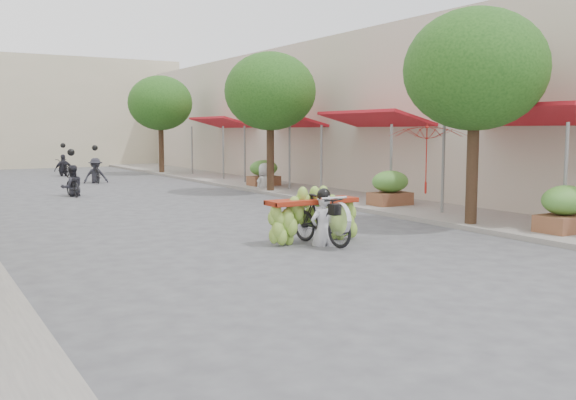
# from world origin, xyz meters

# --- Properties ---
(ground) EXTENTS (120.00, 120.00, 0.00)m
(ground) POSITION_xyz_m (0.00, 0.00, 0.00)
(ground) COLOR #55555A
(ground) RESTS_ON ground
(sidewalk_right) EXTENTS (4.00, 60.00, 0.12)m
(sidewalk_right) POSITION_xyz_m (7.00, 15.00, 0.06)
(sidewalk_right) COLOR gray
(sidewalk_right) RESTS_ON ground
(shophouse_row_right) EXTENTS (9.77, 40.00, 6.00)m
(shophouse_row_right) POSITION_xyz_m (11.99, 14.00, 3.00)
(shophouse_row_right) COLOR beige
(shophouse_row_right) RESTS_ON ground
(far_building) EXTENTS (20.00, 6.00, 7.00)m
(far_building) POSITION_xyz_m (0.00, 38.00, 3.50)
(far_building) COLOR beige
(far_building) RESTS_ON ground
(street_tree_near) EXTENTS (3.40, 3.40, 5.25)m
(street_tree_near) POSITION_xyz_m (5.40, 4.00, 3.78)
(street_tree_near) COLOR #3A2719
(street_tree_near) RESTS_ON ground
(street_tree_mid) EXTENTS (3.40, 3.40, 5.25)m
(street_tree_mid) POSITION_xyz_m (5.40, 14.00, 3.78)
(street_tree_mid) COLOR #3A2719
(street_tree_mid) RESTS_ON ground
(street_tree_far) EXTENTS (3.40, 3.40, 5.25)m
(street_tree_far) POSITION_xyz_m (5.40, 26.00, 3.78)
(street_tree_far) COLOR #3A2719
(street_tree_far) RESTS_ON ground
(produce_crate_near) EXTENTS (1.20, 0.88, 1.16)m
(produce_crate_near) POSITION_xyz_m (6.20, 2.00, 0.71)
(produce_crate_near) COLOR brown
(produce_crate_near) RESTS_ON ground
(produce_crate_mid) EXTENTS (1.20, 0.88, 1.16)m
(produce_crate_mid) POSITION_xyz_m (6.20, 8.00, 0.71)
(produce_crate_mid) COLOR brown
(produce_crate_mid) RESTS_ON ground
(produce_crate_far) EXTENTS (1.20, 0.88, 1.16)m
(produce_crate_far) POSITION_xyz_m (6.20, 16.00, 0.71)
(produce_crate_far) COLOR brown
(produce_crate_far) RESTS_ON ground
(banana_motorbike) EXTENTS (2.20, 1.90, 1.97)m
(banana_motorbike) POSITION_xyz_m (1.03, 4.10, 0.67)
(banana_motorbike) COLOR black
(banana_motorbike) RESTS_ON ground
(market_umbrella) EXTENTS (2.66, 2.66, 1.95)m
(market_umbrella) POSITION_xyz_m (5.98, 6.15, 2.57)
(market_umbrella) COLOR red
(market_umbrella) RESTS_ON ground
(pedestrian) EXTENTS (1.04, 0.73, 1.93)m
(pedestrian) POSITION_xyz_m (5.85, 15.22, 1.08)
(pedestrian) COLOR silver
(pedestrian) RESTS_ON ground
(bg_motorbike_a) EXTENTS (0.81, 1.48, 1.95)m
(bg_motorbike_a) POSITION_xyz_m (-1.25, 16.72, 0.77)
(bg_motorbike_a) COLOR black
(bg_motorbike_a) RESTS_ON ground
(bg_motorbike_b) EXTENTS (1.08, 1.72, 1.95)m
(bg_motorbike_b) POSITION_xyz_m (0.94, 22.14, 0.85)
(bg_motorbike_b) COLOR black
(bg_motorbike_b) RESTS_ON ground
(bg_motorbike_c) EXTENTS (1.02, 1.58, 1.95)m
(bg_motorbike_c) POSITION_xyz_m (0.62, 27.41, 0.81)
(bg_motorbike_c) COLOR black
(bg_motorbike_c) RESTS_ON ground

